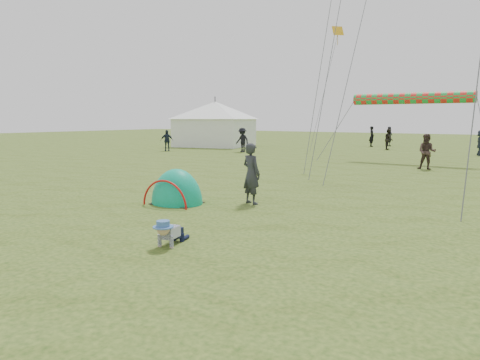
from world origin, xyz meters
The scene contains 13 objects.
ground centered at (0.00, 0.00, 0.00)m, with size 140.00×140.00×0.00m, color #244113.
crawling_toddler centered at (-0.34, -0.51, 0.28)m, with size 0.51×0.72×0.56m, color black, non-canonical shape.
popup_tent centered at (-3.06, 2.72, 0.00)m, with size 1.58×1.30×2.05m, color #07823F.
standing_adult centered at (-1.21, 3.88, 0.89)m, with size 0.65×0.42×1.78m, color #2A2B30.
event_marquee centered at (-18.20, 24.66, 2.14)m, with size 6.24×6.24×4.29m, color white, non-canonical shape.
crowd_person_0 centered at (-6.17, 31.88, 0.90)m, with size 0.66×0.43×1.80m, color black.
crowd_person_1 centered at (1.35, 15.83, 0.87)m, with size 0.84×0.66×1.74m, color #3E2D29.
crowd_person_2 centered at (-17.59, 17.69, 0.81)m, with size 0.95×0.39×1.62m, color #1E2837.
crowd_person_7 centered at (-3.89, 28.87, 0.83)m, with size 0.81×0.63×1.66m, color black.
crowd_person_9 centered at (-12.26, 20.14, 0.90)m, with size 1.16×0.67×1.79m, color black.
crowd_person_12 centered at (-5.05, 33.57, 0.88)m, with size 0.64×0.42×1.76m, color black.
rainbow_tube_kite centered at (-0.22, 19.12, 3.60)m, with size 0.64×0.64×6.47m, color red.
diamond_kite_7 centered at (-8.44, 28.78, 9.73)m, with size 0.93×0.93×0.00m, color #D0920D.
Camera 1 is at (5.32, -6.49, 2.46)m, focal length 32.00 mm.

